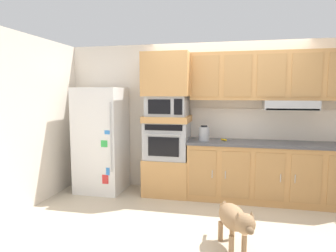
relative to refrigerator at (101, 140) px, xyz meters
name	(u,v)px	position (x,y,z in m)	size (l,w,h in m)	color
ground_plane	(222,216)	(2.08, -0.68, -0.88)	(9.60, 9.60, 0.00)	beige
back_kitchen_wall	(226,118)	(2.08, 0.43, 0.37)	(6.20, 0.12, 2.50)	silver
side_panel_left	(37,121)	(-0.72, -0.68, 0.37)	(0.12, 7.10, 2.50)	silver
refrigerator	(101,140)	(0.00, 0.00, 0.00)	(0.76, 0.73, 1.76)	white
oven_base_cabinet	(167,176)	(1.14, 0.07, -0.58)	(0.74, 0.62, 0.60)	tan
built_in_oven	(167,140)	(1.14, 0.07, 0.02)	(0.70, 0.62, 0.60)	#A8AAAF
appliance_mid_shelf	(167,119)	(1.14, 0.07, 0.37)	(0.74, 0.62, 0.10)	tan
microwave	(167,106)	(1.14, 0.07, 0.58)	(0.64, 0.54, 0.32)	#A8AAAF
appliance_upper_cabinet	(167,75)	(1.14, 0.07, 1.08)	(0.74, 0.62, 0.68)	tan
lower_cabinet_run	(284,174)	(2.97, 0.07, -0.44)	(2.92, 0.63, 0.88)	tan
countertop_slab	(285,144)	(2.97, 0.07, 0.02)	(2.96, 0.64, 0.04)	#4C4C51
backsplash_panel	(283,124)	(2.97, 0.36, 0.29)	(2.96, 0.02, 0.50)	white
upper_cabinet_with_hood	(287,78)	(2.97, 0.19, 1.02)	(2.92, 0.48, 0.88)	tan
screwdriver	(224,140)	(2.06, 0.09, 0.05)	(0.17, 0.17, 0.03)	yellow
electric_kettle	(204,133)	(1.74, 0.02, 0.15)	(0.17, 0.17, 0.24)	#A8AAAF
dog	(235,219)	(2.23, -1.57, -0.53)	(0.42, 0.82, 0.54)	#997551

